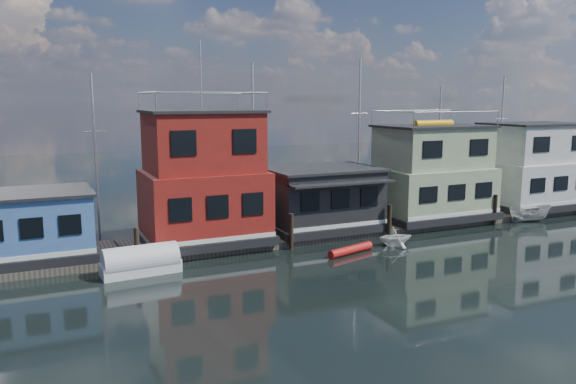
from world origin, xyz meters
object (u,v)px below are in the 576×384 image
motorboat (530,213)px  dinghy_white (395,236)px  houseboat_red (203,180)px  houseboat_green (431,174)px  red_kayak (351,250)px  houseboat_white (532,167)px  houseboat_blue (32,226)px  tarp_runabout (141,262)px  houseboat_dark (322,198)px

motorboat → dinghy_white: (-13.01, -1.61, -0.03)m
houseboat_red → houseboat_green: bearing=0.0°
red_kayak → houseboat_white: bearing=-2.0°
dinghy_white → houseboat_white: bearing=-66.4°
houseboat_blue → tarp_runabout: houseboat_blue is taller
tarp_runabout → houseboat_white: bearing=3.1°
houseboat_green → houseboat_white: size_ratio=1.00×
houseboat_white → dinghy_white: bearing=-164.1°
houseboat_red → houseboat_green: size_ratio=1.41×
houseboat_red → houseboat_white: 27.01m
houseboat_green → red_kayak: size_ratio=2.54×
houseboat_white → red_kayak: houseboat_white is taller
tarp_runabout → dinghy_white: tarp_runabout is taller
tarp_runabout → red_kayak: 11.85m
houseboat_dark → houseboat_green: size_ratio=0.88×
motorboat → houseboat_white: bearing=-30.5°
motorboat → houseboat_dark: bearing=96.2°
houseboat_red → red_kayak: (7.25, -5.11, -3.86)m
houseboat_white → dinghy_white: (-16.33, -4.64, -2.95)m
tarp_runabout → red_kayak: tarp_runabout is taller
houseboat_red → red_kayak: 9.67m
houseboat_red → red_kayak: bearing=-35.2°
houseboat_green → motorboat: 7.90m
houseboat_red → houseboat_dark: size_ratio=1.60×
houseboat_red → motorboat: (23.68, -3.03, -3.48)m
houseboat_dark → motorboat: houseboat_dark is taller
houseboat_blue → dinghy_white: 20.76m
houseboat_green → red_kayak: 11.49m
houseboat_dark → dinghy_white: (2.67, -4.62, -1.83)m
houseboat_blue → red_kayak: (16.75, -5.11, -1.96)m
houseboat_dark → houseboat_green: houseboat_green is taller
houseboat_green → tarp_runabout: 22.06m
houseboat_green → red_kayak: houseboat_green is taller
red_kayak → dinghy_white: dinghy_white is taller
houseboat_blue → houseboat_white: (36.50, 0.00, 1.33)m
houseboat_dark → dinghy_white: bearing=-60.0°
houseboat_green → houseboat_white: (10.00, -0.00, -0.01)m
houseboat_red → houseboat_dark: houseboat_red is taller
houseboat_dark → dinghy_white: 5.64m
houseboat_blue → houseboat_red: 9.69m
houseboat_blue → red_kayak: size_ratio=1.94×
houseboat_red → motorboat: size_ratio=3.68×
motorboat → dinghy_white: 13.11m
houseboat_red → dinghy_white: bearing=-23.5°
houseboat_white → motorboat: bearing=-137.6°
dinghy_white → red_kayak: bearing=105.5°
houseboat_white → houseboat_dark: bearing=-179.9°
houseboat_blue → dinghy_white: houseboat_blue is taller
houseboat_dark → houseboat_white: bearing=0.1°
houseboat_red → tarp_runabout: 6.90m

